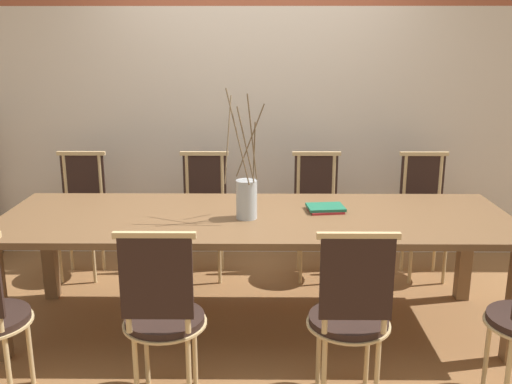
# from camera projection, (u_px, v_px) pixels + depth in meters

# --- Properties ---
(ground_plane) EXTENTS (16.00, 16.00, 0.00)m
(ground_plane) POSITION_uv_depth(u_px,v_px,m) (256.00, 325.00, 3.75)
(ground_plane) COLOR olive
(wall_rear) EXTENTS (12.00, 0.06, 3.20)m
(wall_rear) POSITION_uv_depth(u_px,v_px,m) (257.00, 68.00, 4.68)
(wall_rear) COLOR beige
(wall_rear) RESTS_ON ground_plane
(dining_table) EXTENTS (3.18, 1.05, 0.76)m
(dining_table) POSITION_uv_depth(u_px,v_px,m) (256.00, 227.00, 3.58)
(dining_table) COLOR brown
(dining_table) RESTS_ON ground_plane
(chair_near_left) EXTENTS (0.42, 0.42, 0.98)m
(chair_near_left) POSITION_uv_depth(u_px,v_px,m) (163.00, 312.00, 2.80)
(chair_near_left) COLOR black
(chair_near_left) RESTS_ON ground_plane
(chair_near_center) EXTENTS (0.42, 0.42, 0.98)m
(chair_near_center) POSITION_uv_depth(u_px,v_px,m) (351.00, 312.00, 2.79)
(chair_near_center) COLOR black
(chair_near_center) RESTS_ON ground_plane
(chair_far_leftend) EXTENTS (0.42, 0.42, 0.98)m
(chair_far_leftend) POSITION_uv_depth(u_px,v_px,m) (81.00, 211.00, 4.46)
(chair_far_leftend) COLOR black
(chair_far_leftend) RESTS_ON ground_plane
(chair_far_left) EXTENTS (0.42, 0.42, 0.98)m
(chair_far_left) POSITION_uv_depth(u_px,v_px,m) (204.00, 211.00, 4.45)
(chair_far_left) COLOR black
(chair_far_left) RESTS_ON ground_plane
(chair_far_center) EXTENTS (0.42, 0.42, 0.98)m
(chair_far_center) POSITION_uv_depth(u_px,v_px,m) (317.00, 212.00, 4.44)
(chair_far_center) COLOR black
(chair_far_center) RESTS_ON ground_plane
(chair_far_right) EXTENTS (0.42, 0.42, 0.98)m
(chair_far_right) POSITION_uv_depth(u_px,v_px,m) (424.00, 212.00, 4.44)
(chair_far_right) COLOR black
(chair_far_right) RESTS_ON ground_plane
(vase_centerpiece) EXTENTS (0.24, 0.25, 0.79)m
(vase_centerpiece) POSITION_uv_depth(u_px,v_px,m) (246.00, 197.00, 3.47)
(vase_centerpiece) COLOR #B2BCC1
(vase_centerpiece) RESTS_ON dining_table
(book_stack) EXTENTS (0.25, 0.22, 0.03)m
(book_stack) POSITION_uv_depth(u_px,v_px,m) (326.00, 208.00, 3.64)
(book_stack) COLOR maroon
(book_stack) RESTS_ON dining_table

